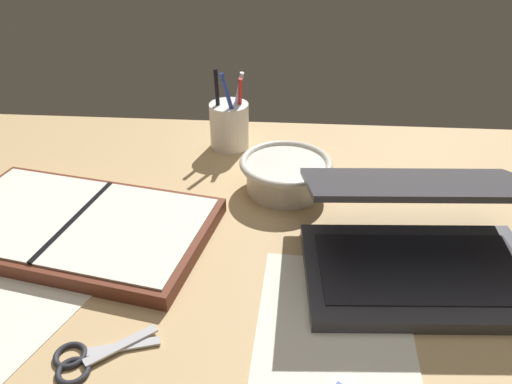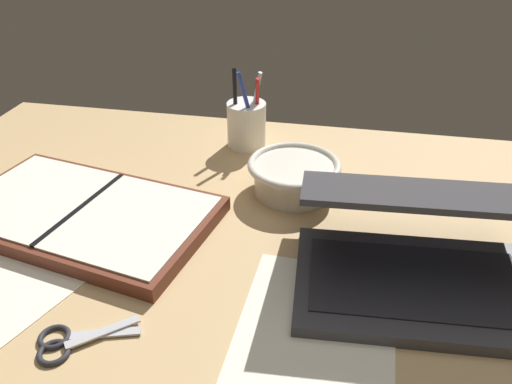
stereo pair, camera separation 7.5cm
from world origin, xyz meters
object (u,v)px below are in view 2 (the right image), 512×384
pen_cup (247,124)px  bowl (294,175)px  scissors (66,342)px  laptop (417,254)px  planner (83,214)px

pen_cup → bowl: bearing=-53.9°
bowl → scissors: bearing=-119.3°
scissors → bowl: bearing=31.9°
laptop → pen_cup: size_ratio=2.02×
laptop → scissors: 45.55cm
laptop → scissors: bearing=-158.4°
bowl → scissors: size_ratio=1.36×
laptop → bowl: (-18.98, 19.81, -1.30)cm
pen_cup → scissors: size_ratio=1.38×
bowl → pen_cup: bearing=126.1°
planner → scissors: size_ratio=3.76×
planner → laptop: bearing=6.1°
laptop → planner: bearing=171.4°
laptop → bowl: 27.46cm
laptop → pen_cup: bearing=126.9°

